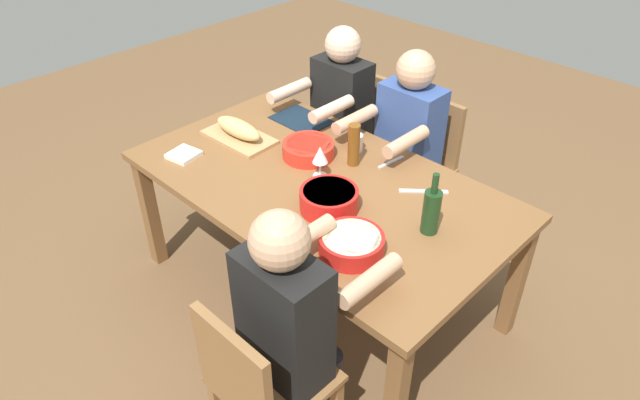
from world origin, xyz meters
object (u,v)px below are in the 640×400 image
chair_far_left (258,384)px  wine_glass (320,156)px  cutting_board (239,137)px  diner_far_left (292,318)px  serving_bowl_pasta (351,243)px  napkin_stack (184,155)px  beer_bottle (354,145)px  wine_bottle (431,211)px  chair_near_right (356,131)px  serving_bowl_greens (329,199)px  bread_loaf (238,128)px  chair_near_center (420,160)px  dining_table (320,194)px  cup_near_center (356,143)px  diner_near_center (404,139)px  diner_near_right (337,110)px  serving_bowl_fruit (308,149)px

chair_far_left → wine_glass: bearing=-58.5°
chair_far_left → cutting_board: (1.11, -0.84, 0.27)m
diner_far_left → serving_bowl_pasta: diner_far_left is taller
wine_glass → napkin_stack: 0.73m
beer_bottle → wine_bottle: bearing=163.3°
napkin_stack → chair_near_right: bearing=-97.1°
serving_bowl_greens → beer_bottle: 0.41m
cutting_board → bread_loaf: size_ratio=1.25×
napkin_stack → chair_far_left: bearing=155.8°
chair_near_right → serving_bowl_pasta: size_ratio=3.15×
chair_near_center → serving_bowl_pasta: size_ratio=3.15×
chair_near_center → serving_bowl_pasta: chair_near_center is taller
dining_table → cup_near_center: bearing=-78.5°
diner_near_center → cutting_board: (0.60, 0.68, 0.05)m
diner_far_left → wine_bottle: size_ratio=4.14×
cutting_board → diner_near_right: bearing=-97.3°
diner_far_left → chair_near_right: size_ratio=1.41×
wine_bottle → serving_bowl_pasta: bearing=66.6°
dining_table → diner_near_right: diner_near_right is taller
diner_far_left → napkin_stack: (1.17, -0.34, 0.05)m
serving_bowl_pasta → serving_bowl_greens: size_ratio=1.02×
diner_near_center → chair_far_left: (-0.51, 1.52, -0.21)m
diner_near_right → bread_loaf: (0.09, 0.68, 0.11)m
diner_far_left → bread_loaf: size_ratio=3.75×
dining_table → diner_near_center: size_ratio=1.55×
diner_far_left → dining_table: bearing=-52.6°
diner_near_right → serving_bowl_fruit: diner_near_right is taller
dining_table → chair_far_left: chair_far_left is taller
dining_table → wine_glass: (0.03, -0.03, 0.19)m
serving_bowl_greens → wine_bottle: bearing=-155.9°
diner_near_center → serving_bowl_pasta: (-0.45, 0.95, 0.09)m
diner_far_left → wine_bottle: diner_far_left is taller
serving_bowl_pasta → wine_bottle: size_ratio=0.93×
beer_bottle → serving_bowl_pasta: bearing=130.9°
dining_table → chair_near_center: 0.87m
cutting_board → cup_near_center: (-0.53, -0.35, 0.04)m
chair_near_right → wine_glass: size_ratio=5.12×
diner_near_right → bread_loaf: diner_near_right is taller
chair_near_right → diner_near_right: diner_near_right is taller
chair_far_left → diner_far_left: diner_far_left is taller
diner_near_right → serving_bowl_fruit: bearing=119.3°
chair_near_center → beer_bottle: beer_bottle is taller
dining_table → serving_bowl_fruit: bearing=-31.4°
serving_bowl_fruit → bread_loaf: bread_loaf is taller
chair_near_right → diner_near_right: size_ratio=0.71×
diner_near_center → bread_loaf: bearing=48.7°
chair_near_center → diner_near_right: size_ratio=0.71×
chair_far_left → diner_near_right: 1.85m
serving_bowl_fruit → bread_loaf: size_ratio=0.84×
diner_near_center → chair_near_right: bearing=-19.7°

